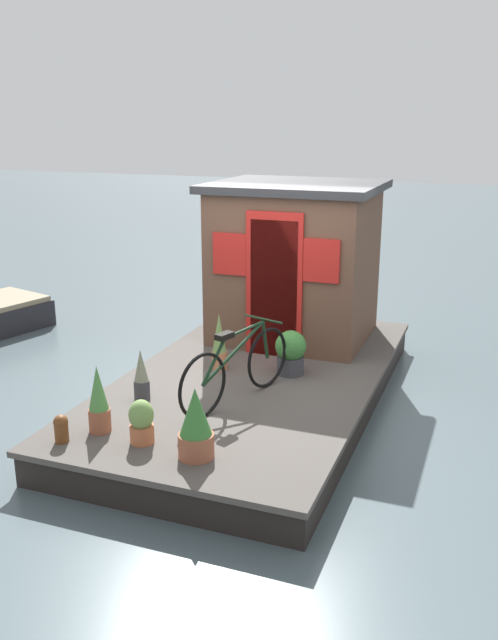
{
  "coord_description": "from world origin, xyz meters",
  "views": [
    {
      "loc": [
        -6.97,
        -2.58,
        3.23
      ],
      "look_at": [
        -0.2,
        0.0,
        1.08
      ],
      "focal_mm": 38.07,
      "sensor_mm": 36.0,
      "label": 1
    }
  ],
  "objects_px": {
    "houseboat_cabin": "(295,261)",
    "potted_plant_thyme": "(99,401)",
    "potted_plant_basil": "(141,376)",
    "bicycle": "(237,367)",
    "potted_plant_sage": "(219,343)",
    "potted_plant_fern": "(196,425)",
    "potted_plant_lavender": "(291,352)",
    "mooring_bollard": "(61,428)",
    "potted_plant_mint": "(142,422)"
  },
  "relations": [
    {
      "from": "houseboat_cabin",
      "to": "potted_plant_mint",
      "type": "distance_m",
      "value": 3.67
    },
    {
      "from": "potted_plant_sage",
      "to": "houseboat_cabin",
      "type": "bearing_deg",
      "value": -15.85
    },
    {
      "from": "potted_plant_sage",
      "to": "mooring_bollard",
      "type": "xyz_separation_m",
      "value": [
        -2.26,
        0.61,
        -0.18
      ]
    },
    {
      "from": "houseboat_cabin",
      "to": "potted_plant_basil",
      "type": "height_order",
      "value": "houseboat_cabin"
    },
    {
      "from": "bicycle",
      "to": "potted_plant_sage",
      "type": "distance_m",
      "value": 0.99
    },
    {
      "from": "potted_plant_sage",
      "to": "mooring_bollard",
      "type": "distance_m",
      "value": 2.35
    },
    {
      "from": "potted_plant_thyme",
      "to": "potted_plant_sage",
      "type": "distance_m",
      "value": 1.99
    },
    {
      "from": "potted_plant_mint",
      "to": "potted_plant_fern",
      "type": "relative_size",
      "value": 0.64
    },
    {
      "from": "potted_plant_basil",
      "to": "potted_plant_fern",
      "type": "relative_size",
      "value": 0.86
    },
    {
      "from": "potted_plant_sage",
      "to": "potted_plant_fern",
      "type": "xyz_separation_m",
      "value": [
        -2.09,
        -0.67,
        -0.02
      ]
    },
    {
      "from": "potted_plant_thyme",
      "to": "potted_plant_lavender",
      "type": "bearing_deg",
      "value": -30.47
    },
    {
      "from": "potted_plant_mint",
      "to": "mooring_bollard",
      "type": "xyz_separation_m",
      "value": [
        -0.25,
        0.7,
        -0.06
      ]
    },
    {
      "from": "potted_plant_thyme",
      "to": "potted_plant_mint",
      "type": "bearing_deg",
      "value": -97.11
    },
    {
      "from": "bicycle",
      "to": "mooring_bollard",
      "type": "height_order",
      "value": "bicycle"
    },
    {
      "from": "potted_plant_thyme",
      "to": "potted_plant_basil",
      "type": "relative_size",
      "value": 1.18
    },
    {
      "from": "houseboat_cabin",
      "to": "potted_plant_lavender",
      "type": "distance_m",
      "value": 1.65
    },
    {
      "from": "potted_plant_basil",
      "to": "potted_plant_lavender",
      "type": "height_order",
      "value": "potted_plant_basil"
    },
    {
      "from": "potted_plant_thyme",
      "to": "potted_plant_mint",
      "type": "relative_size",
      "value": 1.58
    },
    {
      "from": "houseboat_cabin",
      "to": "bicycle",
      "type": "height_order",
      "value": "houseboat_cabin"
    },
    {
      "from": "potted_plant_lavender",
      "to": "potted_plant_fern",
      "type": "distance_m",
      "value": 2.24
    },
    {
      "from": "potted_plant_lavender",
      "to": "potted_plant_fern",
      "type": "bearing_deg",
      "value": 175.88
    },
    {
      "from": "bicycle",
      "to": "houseboat_cabin",
      "type": "bearing_deg",
      "value": 2.68
    },
    {
      "from": "bicycle",
      "to": "potted_plant_lavender",
      "type": "bearing_deg",
      "value": -16.27
    },
    {
      "from": "houseboat_cabin",
      "to": "potted_plant_fern",
      "type": "bearing_deg",
      "value": -176.34
    },
    {
      "from": "houseboat_cabin",
      "to": "potted_plant_sage",
      "type": "distance_m",
      "value": 1.76
    },
    {
      "from": "bicycle",
      "to": "mooring_bollard",
      "type": "distance_m",
      "value": 1.86
    },
    {
      "from": "potted_plant_basil",
      "to": "potted_plant_lavender",
      "type": "bearing_deg",
      "value": -43.59
    },
    {
      "from": "potted_plant_thyme",
      "to": "potted_plant_sage",
      "type": "bearing_deg",
      "value": -11.57
    },
    {
      "from": "bicycle",
      "to": "potted_plant_mint",
      "type": "bearing_deg",
      "value": 158.72
    },
    {
      "from": "potted_plant_mint",
      "to": "potted_plant_sage",
      "type": "distance_m",
      "value": 2.01
    },
    {
      "from": "potted_plant_basil",
      "to": "potted_plant_mint",
      "type": "bearing_deg",
      "value": -150.56
    },
    {
      "from": "bicycle",
      "to": "mooring_bollard",
      "type": "bearing_deg",
      "value": 141.21
    },
    {
      "from": "bicycle",
      "to": "potted_plant_lavender",
      "type": "distance_m",
      "value": 1.02
    },
    {
      "from": "houseboat_cabin",
      "to": "potted_plant_thyme",
      "type": "relative_size",
      "value": 3.25
    },
    {
      "from": "potted_plant_basil",
      "to": "bicycle",
      "type": "bearing_deg",
      "value": -71.16
    },
    {
      "from": "bicycle",
      "to": "potted_plant_fern",
      "type": "xyz_separation_m",
      "value": [
        -1.26,
        -0.12,
        -0.07
      ]
    },
    {
      "from": "potted_plant_fern",
      "to": "potted_plant_sage",
      "type": "bearing_deg",
      "value": 17.88
    },
    {
      "from": "potted_plant_mint",
      "to": "potted_plant_fern",
      "type": "xyz_separation_m",
      "value": [
        -0.08,
        -0.58,
        0.1
      ]
    },
    {
      "from": "potted_plant_thyme",
      "to": "potted_plant_mint",
      "type": "xyz_separation_m",
      "value": [
        -0.06,
        -0.49,
        -0.11
      ]
    },
    {
      "from": "potted_plant_mint",
      "to": "potted_plant_lavender",
      "type": "relative_size",
      "value": 0.8
    },
    {
      "from": "potted_plant_lavender",
      "to": "houseboat_cabin",
      "type": "bearing_deg",
      "value": 15.7
    },
    {
      "from": "houseboat_cabin",
      "to": "mooring_bollard",
      "type": "relative_size",
      "value": 8.09
    },
    {
      "from": "potted_plant_thyme",
      "to": "potted_plant_basil",
      "type": "bearing_deg",
      "value": -0.09
    },
    {
      "from": "potted_plant_sage",
      "to": "potted_plant_mint",
      "type": "bearing_deg",
      "value": -177.46
    },
    {
      "from": "bicycle",
      "to": "potted_plant_basil",
      "type": "distance_m",
      "value": 1.01
    },
    {
      "from": "mooring_bollard",
      "to": "bicycle",
      "type": "bearing_deg",
      "value": -38.79
    },
    {
      "from": "bicycle",
      "to": "potted_plant_thyme",
      "type": "bearing_deg",
      "value": 139.83
    },
    {
      "from": "potted_plant_thyme",
      "to": "potted_plant_sage",
      "type": "height_order",
      "value": "potted_plant_sage"
    },
    {
      "from": "potted_plant_thyme",
      "to": "mooring_bollard",
      "type": "bearing_deg",
      "value": 146.58
    },
    {
      "from": "mooring_bollard",
      "to": "potted_plant_lavender",
      "type": "bearing_deg",
      "value": -30.87
    }
  ]
}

